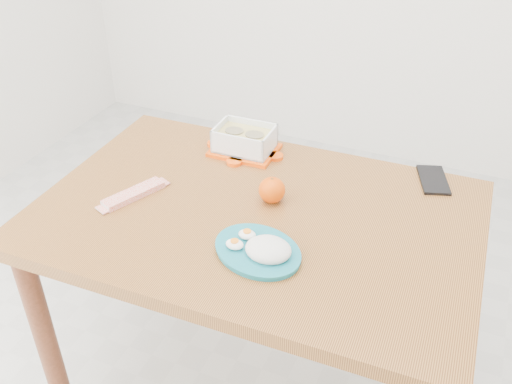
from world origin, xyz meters
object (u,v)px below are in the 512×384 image
at_px(orange_fruit, 272,190).
at_px(smartphone, 433,180).
at_px(food_container, 244,140).
at_px(rice_plate, 261,249).
at_px(dining_table, 256,242).

xyz_separation_m(orange_fruit, smartphone, (0.39, 0.27, -0.03)).
distance_m(food_container, rice_plate, 0.50).
bearing_deg(rice_plate, dining_table, 136.92).
bearing_deg(food_container, smartphone, 5.01).
bearing_deg(orange_fruit, food_container, 129.27).
distance_m(dining_table, rice_plate, 0.22).
height_order(food_container, smartphone, food_container).
height_order(food_container, orange_fruit, food_container).
distance_m(dining_table, orange_fruit, 0.15).
xyz_separation_m(dining_table, smartphone, (0.41, 0.33, 0.11)).
bearing_deg(food_container, orange_fruit, -51.50).
height_order(dining_table, orange_fruit, orange_fruit).
bearing_deg(rice_plate, food_container, 138.66).
distance_m(food_container, orange_fruit, 0.28).
bearing_deg(food_container, dining_table, -61.28).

